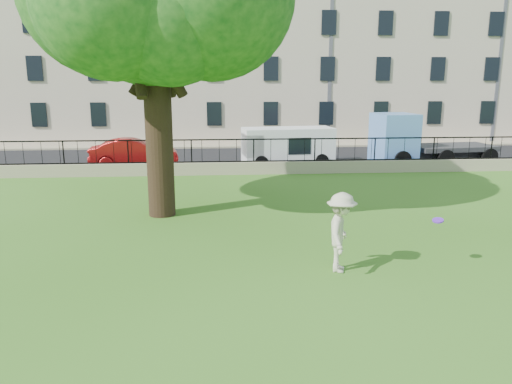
{
  "coord_description": "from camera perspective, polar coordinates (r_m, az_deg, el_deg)",
  "views": [
    {
      "loc": [
        -1.73,
        -11.93,
        4.58
      ],
      "look_at": [
        -0.54,
        3.5,
        1.04
      ],
      "focal_mm": 35.0,
      "sensor_mm": 36.0,
      "label": 1
    }
  ],
  "objects": [
    {
      "name": "retaining_wall",
      "position": [
        24.37,
        -0.26,
        2.78
      ],
      "size": [
        50.0,
        0.4,
        0.6
      ],
      "primitive_type": "cube",
      "color": "gray",
      "rests_on": "ground"
    },
    {
      "name": "sidewalk",
      "position": [
        34.18,
        -1.47,
        5.29
      ],
      "size": [
        60.0,
        1.4,
        0.12
      ],
      "primitive_type": "cube",
      "color": "gray",
      "rests_on": "ground"
    },
    {
      "name": "building_row",
      "position": [
        39.61,
        -1.97,
        16.26
      ],
      "size": [
        56.4,
        10.4,
        13.8
      ],
      "color": "beige",
      "rests_on": "ground"
    },
    {
      "name": "ground",
      "position": [
        12.9,
        3.64,
        -7.94
      ],
      "size": [
        120.0,
        120.0,
        0.0
      ],
      "primitive_type": "plane",
      "color": "#336417",
      "rests_on": "ground"
    },
    {
      "name": "street",
      "position": [
        29.05,
        -0.93,
        3.83
      ],
      "size": [
        60.0,
        9.0,
        0.01
      ],
      "primitive_type": "cube",
      "color": "black",
      "rests_on": "ground"
    },
    {
      "name": "man",
      "position": [
        12.15,
        9.7,
        -4.58
      ],
      "size": [
        1.08,
        1.42,
        1.95
      ],
      "primitive_type": "imported",
      "rotation": [
        0.0,
        0.0,
        1.25
      ],
      "color": "beige",
      "rests_on": "ground"
    },
    {
      "name": "white_van",
      "position": [
        26.84,
        3.64,
        5.2
      ],
      "size": [
        4.95,
        2.38,
        2.0
      ],
      "primitive_type": "cube",
      "rotation": [
        0.0,
        0.0,
        0.11
      ],
      "color": "white",
      "rests_on": "street"
    },
    {
      "name": "iron_railing",
      "position": [
        24.24,
        -0.26,
        4.76
      ],
      "size": [
        50.0,
        0.05,
        1.13
      ],
      "color": "black",
      "rests_on": "retaining_wall"
    },
    {
      "name": "frisbee",
      "position": [
        12.92,
        20.08,
        -3.06
      ],
      "size": [
        0.3,
        0.3,
        0.12
      ],
      "primitive_type": "cylinder",
      "rotation": [
        0.21,
        -0.14,
        -0.14
      ],
      "color": "#5F21BE"
    },
    {
      "name": "red_sedan",
      "position": [
        26.97,
        -13.76,
        4.35
      ],
      "size": [
        4.68,
        2.1,
        1.49
      ],
      "primitive_type": "imported",
      "rotation": [
        0.0,
        0.0,
        1.69
      ],
      "color": "#AB1515",
      "rests_on": "street"
    },
    {
      "name": "blue_truck",
      "position": [
        29.0,
        19.53,
        5.8
      ],
      "size": [
        6.75,
        3.02,
        2.74
      ],
      "primitive_type": "cube",
      "rotation": [
        0.0,
        0.0,
        0.11
      ],
      "color": "#6195E5",
      "rests_on": "street"
    }
  ]
}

